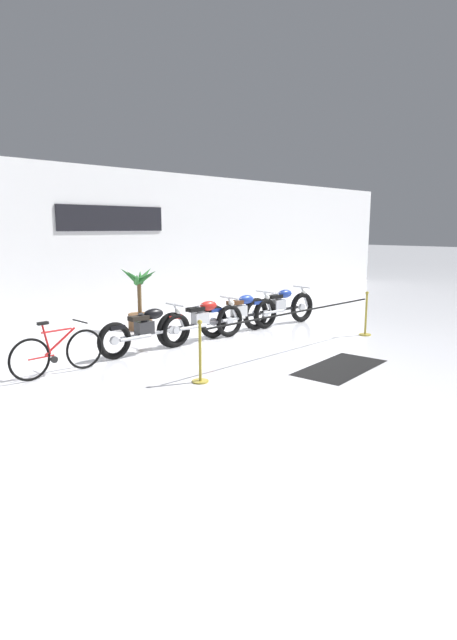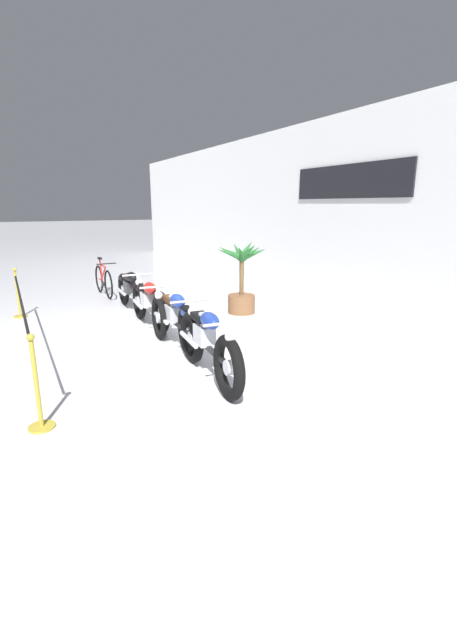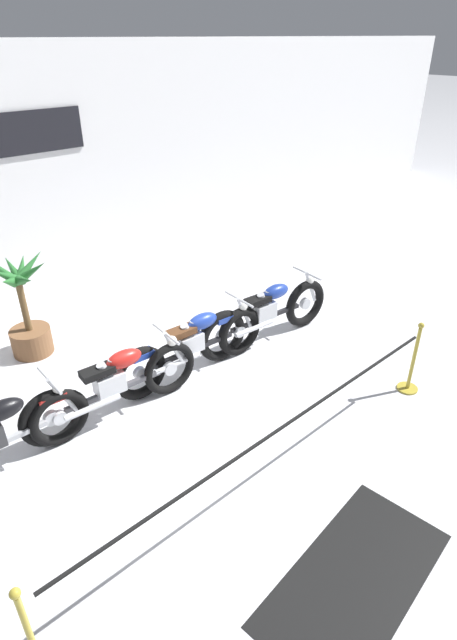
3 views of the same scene
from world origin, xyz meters
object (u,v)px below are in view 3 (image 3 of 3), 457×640
(motorcycle_blue_2, at_px, (193,346))
(motorcycle_blue_3, at_px, (267,314))
(floor_banner, at_px, (355,578))
(stanchion_far_left, at_px, (193,506))
(potted_palm_left_of_row, at_px, (25,312))
(motorcycle_red_1, at_px, (114,385))
(stanchion_mid_left, at_px, (412,368))

(motorcycle_blue_2, height_order, motorcycle_blue_3, motorcycle_blue_3)
(motorcycle_blue_2, bearing_deg, floor_banner, -104.60)
(stanchion_far_left, bearing_deg, potted_palm_left_of_row, 85.85)
(stanchion_far_left, bearing_deg, motorcycle_red_1, 77.17)
(potted_palm_left_of_row, bearing_deg, floor_banner, -83.90)
(motorcycle_red_1, relative_size, stanchion_mid_left, 2.25)
(motorcycle_blue_3, xyz_separation_m, stanchion_mid_left, (0.55, -2.18, -0.13))
(motorcycle_red_1, distance_m, floor_banner, 3.41)
(stanchion_far_left, bearing_deg, motorcycle_blue_3, 34.42)
(stanchion_far_left, relative_size, floor_banner, 2.61)
(motorcycle_blue_3, relative_size, stanchion_mid_left, 2.37)
(stanchion_far_left, bearing_deg, motorcycle_blue_2, 51.51)
(floor_banner, bearing_deg, motorcycle_blue_3, 49.71)
(motorcycle_red_1, bearing_deg, stanchion_far_left, -102.83)
(potted_palm_left_of_row, bearing_deg, motorcycle_red_1, -85.08)
(motorcycle_blue_2, relative_size, motorcycle_blue_3, 0.99)
(stanchion_far_left, height_order, floor_banner, stanchion_far_left)
(motorcycle_blue_2, height_order, stanchion_mid_left, stanchion_mid_left)
(stanchion_mid_left, bearing_deg, motorcycle_blue_3, 104.24)
(motorcycle_red_1, bearing_deg, stanchion_mid_left, -34.18)
(motorcycle_blue_2, xyz_separation_m, floor_banner, (-0.89, -3.41, -0.47))
(motorcycle_blue_2, xyz_separation_m, stanchion_mid_left, (1.95, -2.25, -0.12))
(motorcycle_red_1, relative_size, motorcycle_blue_2, 0.96)
(potted_palm_left_of_row, relative_size, stanchion_far_left, 0.31)
(motorcycle_blue_2, height_order, floor_banner, motorcycle_blue_2)
(potted_palm_left_of_row, xyz_separation_m, stanchion_far_left, (-0.32, -4.35, -0.04))
(stanchion_mid_left, bearing_deg, motorcycle_blue_2, 130.83)
(motorcycle_blue_3, bearing_deg, motorcycle_blue_2, 177.10)
(motorcycle_blue_2, bearing_deg, motorcycle_red_1, -177.58)
(potted_palm_left_of_row, height_order, stanchion_far_left, potted_palm_left_of_row)
(stanchion_mid_left, xyz_separation_m, floor_banner, (-2.83, -1.15, -0.35))
(stanchion_mid_left, distance_m, floor_banner, 3.08)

